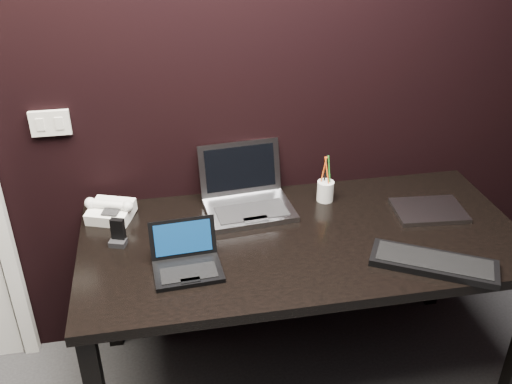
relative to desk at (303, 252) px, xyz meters
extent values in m
plane|color=black|center=(-0.30, 0.40, 0.64)|extent=(4.00, 0.00, 4.00)
cube|color=silver|center=(-0.92, 0.39, 0.46)|extent=(0.15, 0.02, 0.10)
cube|color=silver|center=(-0.95, 0.38, 0.46)|extent=(0.03, 0.01, 0.05)
cube|color=silver|center=(-0.88, 0.38, 0.46)|extent=(0.03, 0.01, 0.05)
cube|color=black|center=(0.00, 0.00, 0.06)|extent=(1.70, 0.80, 0.04)
cube|color=black|center=(-0.80, 0.35, -0.31)|extent=(0.06, 0.06, 0.70)
cube|color=black|center=(0.80, 0.35, -0.31)|extent=(0.06, 0.06, 0.70)
cube|color=black|center=(-0.46, -0.15, 0.09)|extent=(0.25, 0.18, 0.02)
cube|color=black|center=(-0.46, -0.17, 0.10)|extent=(0.20, 0.10, 0.00)
cube|color=black|center=(-0.45, -0.22, 0.10)|extent=(0.07, 0.03, 0.00)
cube|color=black|center=(-0.46, -0.05, 0.16)|extent=(0.24, 0.06, 0.14)
cube|color=#092245|center=(-0.46, -0.05, 0.16)|extent=(0.20, 0.05, 0.11)
cube|color=gray|center=(-0.17, 0.21, 0.09)|extent=(0.37, 0.28, 0.02)
cube|color=black|center=(-0.17, 0.18, 0.10)|extent=(0.30, 0.16, 0.00)
cube|color=gray|center=(-0.17, 0.11, 0.10)|extent=(0.10, 0.05, 0.00)
cube|color=gray|center=(-0.19, 0.36, 0.21)|extent=(0.35, 0.10, 0.22)
cube|color=black|center=(-0.19, 0.35, 0.21)|extent=(0.30, 0.08, 0.18)
cube|color=black|center=(0.41, -0.27, 0.09)|extent=(0.46, 0.35, 0.02)
cube|color=black|center=(0.41, -0.27, 0.10)|extent=(0.41, 0.30, 0.00)
cube|color=#97989D|center=(0.55, 0.07, 0.09)|extent=(0.30, 0.23, 0.02)
cube|color=white|center=(-0.73, 0.27, 0.11)|extent=(0.21, 0.20, 0.07)
cylinder|color=white|center=(-0.73, 0.26, 0.15)|extent=(0.16, 0.09, 0.03)
sphere|color=silver|center=(-0.81, 0.29, 0.15)|extent=(0.06, 0.06, 0.05)
sphere|color=white|center=(-0.66, 0.23, 0.15)|extent=(0.06, 0.06, 0.05)
cube|color=black|center=(-0.73, 0.22, 0.14)|extent=(0.08, 0.07, 0.01)
cube|color=black|center=(-0.69, 0.08, 0.13)|extent=(0.05, 0.04, 0.10)
cube|color=black|center=(-0.70, 0.07, 0.09)|extent=(0.07, 0.06, 0.02)
cylinder|color=silver|center=(0.16, 0.25, 0.12)|extent=(0.09, 0.09, 0.09)
cylinder|color=#E35215|center=(0.15, 0.25, 0.22)|extent=(0.02, 0.02, 0.13)
cylinder|color=green|center=(0.17, 0.25, 0.22)|extent=(0.02, 0.02, 0.13)
cylinder|color=black|center=(0.16, 0.26, 0.22)|extent=(0.01, 0.01, 0.13)
cylinder|color=#F15716|center=(0.16, 0.24, 0.22)|extent=(0.03, 0.02, 0.13)
camera|label=1|loc=(-0.52, -1.76, 1.31)|focal=40.00mm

